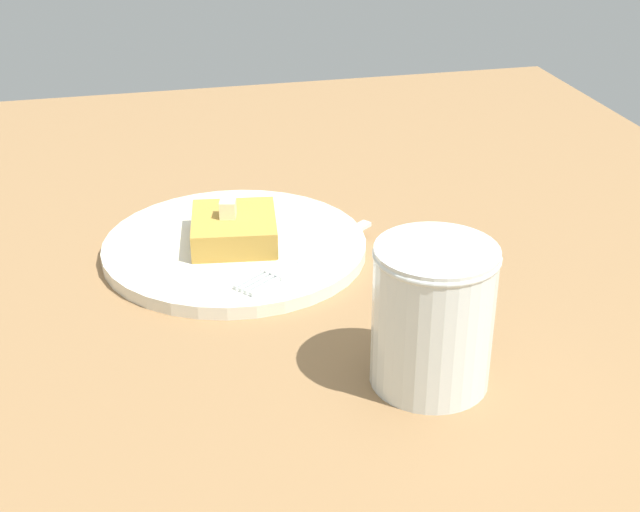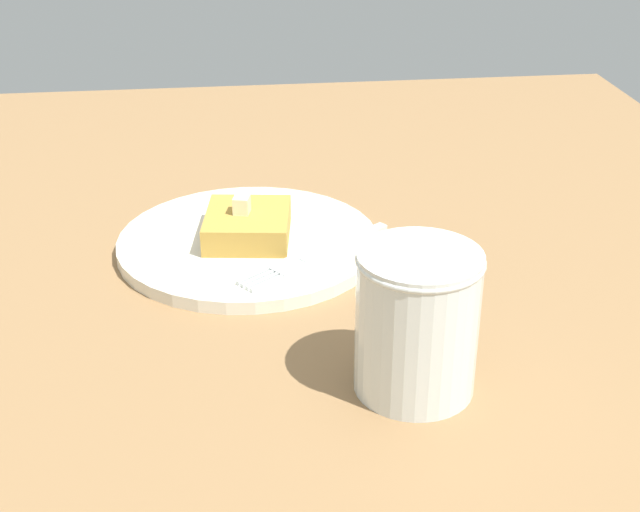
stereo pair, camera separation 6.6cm
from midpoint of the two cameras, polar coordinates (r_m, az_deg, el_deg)
table_surface at (r=72.09cm, az=-4.96°, el=-2.87°), size 111.90×111.90×2.50cm
plate at (r=76.89cm, az=-2.16°, el=0.82°), size 22.50×22.50×1.10cm
toast_slice_center at (r=76.17cm, az=-2.18°, el=1.93°), size 8.05×8.75×2.32cm
butter_pat_primary at (r=75.41cm, az=-2.54°, el=3.23°), size 1.62×1.73×1.46cm
fork at (r=72.73cm, az=1.91°, el=-0.22°), size 13.57×10.88×0.36cm
syrup_jar at (r=57.89cm, az=9.47°, el=-4.60°), size 8.12×8.12×9.86cm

